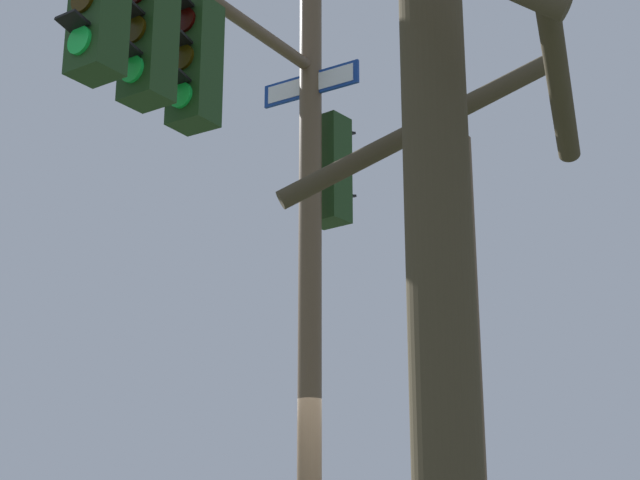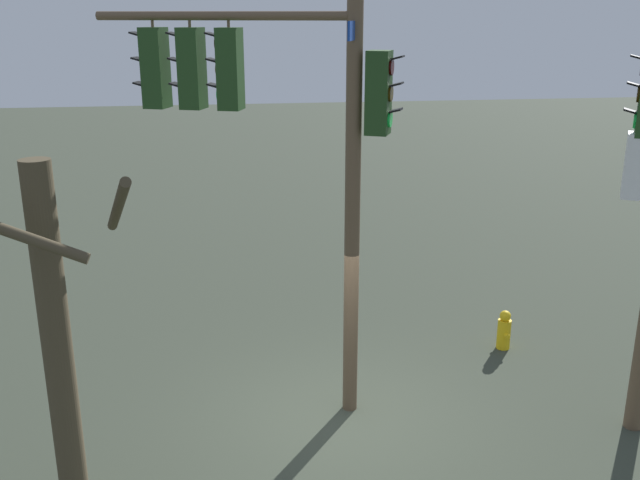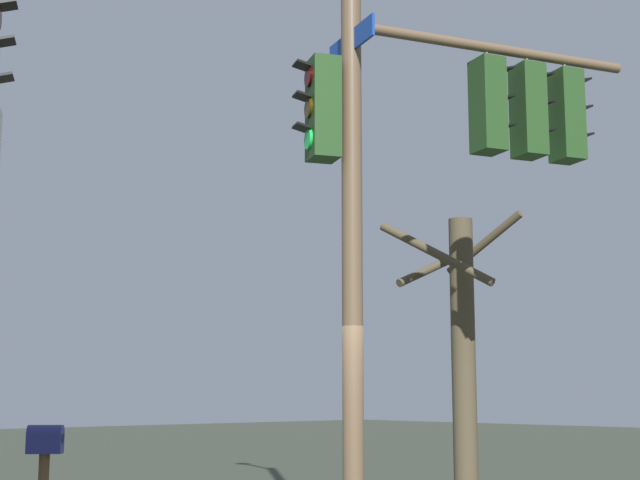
% 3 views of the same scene
% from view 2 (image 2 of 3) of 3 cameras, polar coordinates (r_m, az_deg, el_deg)
% --- Properties ---
extents(ground_plane, '(80.00, 80.00, 0.00)m').
position_cam_2_polar(ground_plane, '(10.93, 1.82, -14.35)').
color(ground_plane, '#343B2E').
extents(main_signal_pole_assembly, '(3.70, 4.08, 9.36)m').
position_cam_2_polar(main_signal_pole_assembly, '(9.76, -2.39, 13.88)').
color(main_signal_pole_assembly, brown).
rests_on(main_signal_pole_assembly, ground).
extents(fire_hydrant, '(0.38, 0.24, 0.73)m').
position_cam_2_polar(fire_hydrant, '(13.36, 14.52, -7.03)').
color(fire_hydrant, yellow).
rests_on(fire_hydrant, ground).
extents(bare_tree_behind_pole, '(1.80, 1.82, 4.45)m').
position_cam_2_polar(bare_tree_behind_pole, '(8.79, -20.41, -6.59)').
color(bare_tree_behind_pole, '#443B29').
rests_on(bare_tree_behind_pole, ground).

